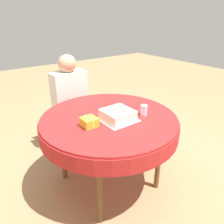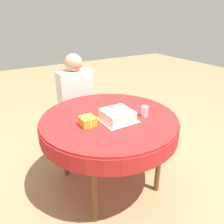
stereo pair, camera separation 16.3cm
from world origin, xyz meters
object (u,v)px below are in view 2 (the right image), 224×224
at_px(person, 76,94).
at_px(birthday_cake, 117,115).
at_px(chair, 74,107).
at_px(drinking_glass, 145,111).
at_px(gift_box, 88,121).

xyz_separation_m(person, birthday_cake, (0.01, -0.92, 0.08)).
height_order(chair, birthday_cake, chair).
bearing_deg(drinking_glass, birthday_cake, 163.58).
height_order(person, drinking_glass, person).
relative_size(chair, birthday_cake, 4.05).
xyz_separation_m(drinking_glass, gift_box, (-0.52, 0.12, -0.01)).
distance_m(birthday_cake, drinking_glass, 0.26).
bearing_deg(drinking_glass, person, 104.77).
relative_size(chair, person, 0.83).
bearing_deg(chair, birthday_cake, -90.84).
bearing_deg(person, gift_box, -108.13).
height_order(chair, gift_box, chair).
xyz_separation_m(chair, gift_box, (-0.26, -0.97, 0.28)).
height_order(birthday_cake, drinking_glass, birthday_cake).
relative_size(birthday_cake, gift_box, 1.92).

